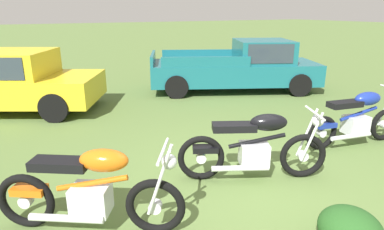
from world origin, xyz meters
The scene contains 7 objects.
ground_plane centered at (0.00, 0.00, 0.00)m, with size 120.00×120.00×0.00m, color #567038.
motorcycle_orange centered at (-2.23, -0.06, 0.49)m, with size 1.82×1.32×1.02m.
motorcycle_black centered at (0.07, 0.06, 0.49)m, with size 1.97×1.15×1.02m.
motorcycle_blue centered at (2.47, 0.22, 0.49)m, with size 1.98×0.69×1.02m.
car_yellow centered at (-3.02, 5.55, 0.80)m, with size 4.52×3.55×1.43m.
pickup_truck_teal centered at (3.19, 4.65, 0.75)m, with size 5.14×3.60×1.49m.
shrub_low centered at (0.00, -1.59, 0.22)m, with size 0.60×0.65×0.44m.
Camera 1 is at (-2.74, -3.34, 2.34)m, focal length 31.05 mm.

